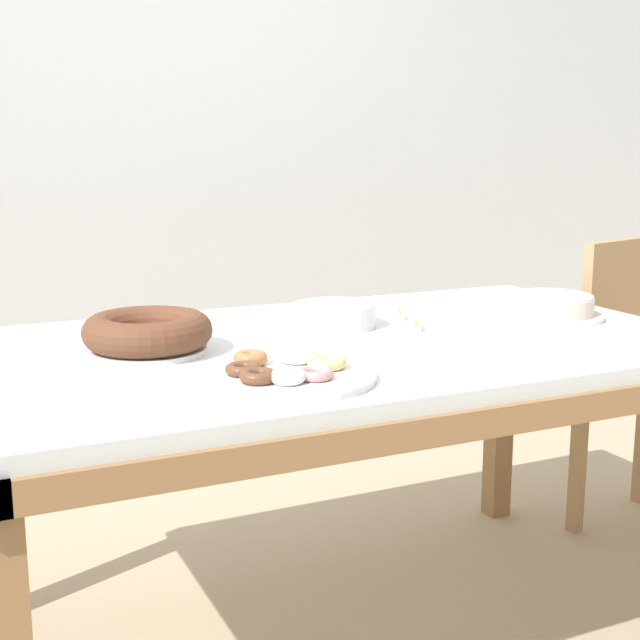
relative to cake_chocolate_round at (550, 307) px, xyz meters
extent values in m
plane|color=tan|center=(-0.63, 0.00, -0.81)|extent=(12.00, 12.00, 0.00)
cube|color=silver|center=(-0.63, 1.80, 0.49)|extent=(8.00, 0.10, 2.60)
cube|color=silver|center=(-0.63, 0.00, -0.05)|extent=(1.74, 1.01, 0.04)
cube|color=olive|center=(-0.63, -0.48, -0.10)|extent=(1.77, 0.08, 0.06)
cube|color=olive|center=(-0.63, 0.48, -0.10)|extent=(1.77, 0.08, 0.06)
cube|color=olive|center=(0.22, 0.00, -0.10)|extent=(0.08, 1.04, 0.06)
cube|color=olive|center=(0.19, 0.46, -0.45)|extent=(0.07, 0.07, 0.72)
cube|color=tan|center=(0.53, 0.29, -0.09)|extent=(0.40, 0.13, 0.45)
cube|color=tan|center=(0.35, 0.24, -0.58)|extent=(0.05, 0.05, 0.45)
cylinder|color=white|center=(0.00, 0.00, -0.02)|extent=(0.29, 0.29, 0.01)
cylinder|color=beige|center=(0.00, 0.00, 0.01)|extent=(0.23, 0.23, 0.05)
cylinder|color=white|center=(0.00, 0.00, 0.03)|extent=(0.23, 0.23, 0.01)
cylinder|color=white|center=(-1.08, 0.06, -0.02)|extent=(0.26, 0.26, 0.01)
torus|color=brown|center=(-1.08, 0.06, 0.02)|extent=(0.29, 0.29, 0.08)
cylinder|color=white|center=(-0.89, -0.28, -0.02)|extent=(0.37, 0.37, 0.01)
torus|color=#EAD184|center=(-0.80, -0.28, 0.00)|extent=(0.08, 0.08, 0.03)
torus|color=white|center=(-0.83, -0.20, 0.00)|extent=(0.08, 0.08, 0.03)
torus|color=#B27042|center=(-0.93, -0.19, 0.00)|extent=(0.07, 0.07, 0.03)
torus|color=brown|center=(-0.97, -0.25, 0.00)|extent=(0.07, 0.07, 0.02)
torus|color=brown|center=(-0.96, -0.32, 0.00)|extent=(0.07, 0.07, 0.02)
torus|color=white|center=(-0.91, -0.35, 0.00)|extent=(0.07, 0.07, 0.03)
torus|color=pink|center=(-0.85, -0.35, -0.01)|extent=(0.07, 0.07, 0.02)
cylinder|color=white|center=(-0.57, 0.14, -0.02)|extent=(0.21, 0.21, 0.01)
cylinder|color=white|center=(-0.57, 0.14, -0.01)|extent=(0.21, 0.21, 0.01)
cylinder|color=white|center=(-0.57, 0.14, 0.00)|extent=(0.21, 0.21, 0.01)
cylinder|color=white|center=(-0.57, 0.14, 0.01)|extent=(0.21, 0.21, 0.01)
cylinder|color=white|center=(-0.57, 0.14, 0.02)|extent=(0.21, 0.21, 0.01)
cylinder|color=white|center=(-0.57, 0.14, 0.03)|extent=(0.21, 0.21, 0.01)
cylinder|color=silver|center=(-0.37, 0.16, -0.02)|extent=(0.04, 0.04, 0.02)
cylinder|color=white|center=(-0.37, 0.16, -0.02)|extent=(0.03, 0.03, 0.00)
cone|color=#F9B74C|center=(-0.37, 0.16, 0.00)|extent=(0.01, 0.01, 0.02)
cylinder|color=silver|center=(-1.14, 0.27, -0.02)|extent=(0.04, 0.04, 0.02)
cylinder|color=white|center=(-1.14, 0.27, -0.02)|extent=(0.03, 0.03, 0.00)
cone|color=#F9B74C|center=(-1.14, 0.27, 0.00)|extent=(0.01, 0.01, 0.02)
cylinder|color=silver|center=(-0.41, 0.01, -0.02)|extent=(0.04, 0.04, 0.02)
cylinder|color=white|center=(-0.41, 0.01, -0.02)|extent=(0.03, 0.03, 0.00)
cone|color=#F9B74C|center=(-0.41, 0.01, 0.00)|extent=(0.01, 0.01, 0.02)
camera|label=1|loc=(-1.55, -1.87, 0.44)|focal=50.00mm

